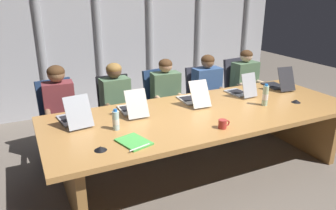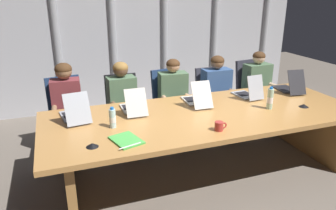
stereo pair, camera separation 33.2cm
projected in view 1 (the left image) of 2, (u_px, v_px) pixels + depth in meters
ground_plane at (203, 170)px, 3.83m from camera, size 12.14×12.14×0.00m
conference_table at (205, 124)px, 3.63m from camera, size 3.49×1.33×0.75m
curtain_backdrop at (125, 23)px, 5.57m from camera, size 6.07×0.17×2.95m
laptop_left_end at (74, 117)px, 3.27m from camera, size 0.31×0.51×0.32m
laptop_left_mid at (132, 108)px, 3.54m from camera, size 0.24×0.48×0.29m
laptop_center at (193, 98)px, 3.85m from camera, size 0.25×0.51×0.30m
laptop_right_mid at (241, 90)px, 4.13m from camera, size 0.24×0.42×0.31m
laptop_right_end at (278, 84)px, 4.42m from camera, size 0.29×0.50×0.32m
office_chair_left_end at (62, 128)px, 4.09m from camera, size 0.60×0.61×0.97m
office_chair_left_mid at (118, 120)px, 4.39m from camera, size 0.60×0.60×0.93m
office_chair_center at (164, 112)px, 4.67m from camera, size 0.60×0.61×0.95m
office_chair_right_mid at (204, 105)px, 4.95m from camera, size 0.60×0.60×0.92m
office_chair_right_end at (241, 98)px, 5.23m from camera, size 0.60×0.60×0.99m
person_left_end at (61, 109)px, 3.84m from camera, size 0.38×0.56×1.19m
person_left_mid at (118, 102)px, 4.14m from camera, size 0.40×0.56×1.15m
person_center at (168, 96)px, 4.43m from camera, size 0.43×0.57×1.14m
person_right_mid at (210, 89)px, 4.71m from camera, size 0.42×0.55×1.14m
person_right_end at (248, 83)px, 4.99m from camera, size 0.43×0.56×1.16m
water_bottle_primary at (265, 96)px, 3.74m from camera, size 0.07×0.07×0.26m
water_bottle_secondary at (116, 120)px, 3.09m from camera, size 0.07×0.07×0.21m
coffee_mug_near at (223, 124)px, 3.14m from camera, size 0.13×0.08×0.09m
conference_mic_left_side at (296, 101)px, 3.87m from camera, size 0.11×0.11×0.03m
conference_mic_middle at (100, 148)px, 2.71m from camera, size 0.11×0.11×0.03m
spiral_notepad at (134, 142)px, 2.85m from camera, size 0.29×0.35×0.03m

